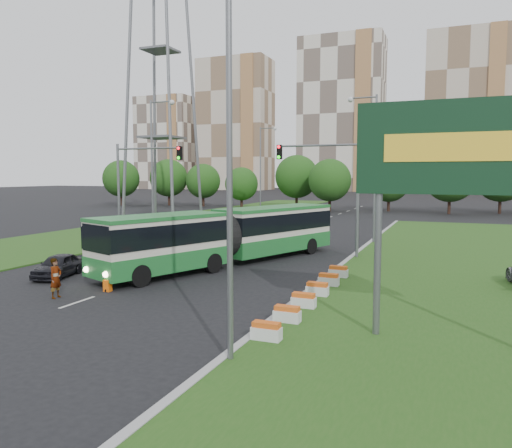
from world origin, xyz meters
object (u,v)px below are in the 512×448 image
at_px(billboard, 452,158).
at_px(articulated_bus, 225,235).
at_px(car_left_far, 187,233).
at_px(car_left_near, 58,265).
at_px(transmission_pylon, 160,32).
at_px(traffic_mast_median, 334,179).
at_px(pedestrian, 56,278).
at_px(traffic_mast_left, 136,178).
at_px(shopping_trolley, 108,286).

bearing_deg(billboard, articulated_bus, 140.20).
bearing_deg(car_left_far, articulated_bus, -42.91).
xyz_separation_m(car_left_near, car_left_far, (-0.98, 15.90, 0.01)).
relative_size(transmission_pylon, car_left_near, 11.69).
xyz_separation_m(billboard, articulated_bus, (-13.26, 11.04, -4.33)).
distance_m(articulated_bus, car_left_near, 9.87).
relative_size(traffic_mast_median, pedestrian, 4.34).
height_order(traffic_mast_left, shopping_trolley, traffic_mast_left).
bearing_deg(pedestrian, transmission_pylon, 22.05).
relative_size(car_left_near, car_left_far, 0.96).
distance_m(car_left_near, shopping_trolley, 5.09).
bearing_deg(traffic_mast_left, articulated_bus, -22.90).
xyz_separation_m(car_left_near, pedestrian, (3.38, -3.73, 0.28)).
bearing_deg(shopping_trolley, articulated_bus, 77.41).
distance_m(billboard, articulated_bus, 17.79).
height_order(traffic_mast_median, car_left_near, traffic_mast_median).
xyz_separation_m(car_left_far, pedestrian, (4.35, -19.63, 0.27)).
bearing_deg(shopping_trolley, billboard, -7.52).
bearing_deg(articulated_bus, transmission_pylon, 150.69).
relative_size(car_left_far, pedestrian, 2.14).
relative_size(billboard, shopping_trolley, 13.87).
distance_m(transmission_pylon, shopping_trolley, 42.07).
distance_m(traffic_mast_median, articulated_bus, 8.39).
height_order(articulated_bus, car_left_far, articulated_bus).
height_order(articulated_bus, pedestrian, articulated_bus).
bearing_deg(car_left_far, traffic_mast_median, -10.28).
distance_m(traffic_mast_median, shopping_trolley, 16.68).
xyz_separation_m(articulated_bus, shopping_trolley, (-2.08, -8.85, -1.55)).
bearing_deg(transmission_pylon, pedestrian, -65.25).
bearing_deg(traffic_mast_median, articulated_bus, -139.40).
relative_size(transmission_pylon, pedestrian, 23.89).
bearing_deg(billboard, car_left_far, 136.60).
bearing_deg(traffic_mast_left, car_left_near, -76.95).
xyz_separation_m(transmission_pylon, car_left_far, (11.19, -14.10, -21.35)).
bearing_deg(traffic_mast_left, car_left_far, 72.21).
height_order(transmission_pylon, pedestrian, transmission_pylon).
height_order(car_left_far, shopping_trolley, car_left_far).
bearing_deg(articulated_bus, car_left_far, 152.43).
xyz_separation_m(billboard, traffic_mast_left, (-22.63, 15.00, -0.81)).
height_order(pedestrian, shopping_trolley, pedestrian).
xyz_separation_m(transmission_pylon, articulated_bus, (18.99, -22.96, -20.17)).
xyz_separation_m(billboard, shopping_trolley, (-15.33, 2.19, -5.88)).
bearing_deg(transmission_pylon, articulated_bus, -50.40).
bearing_deg(shopping_trolley, traffic_mast_median, 60.96).
xyz_separation_m(billboard, traffic_mast_median, (-7.47, 16.00, -0.81)).
bearing_deg(traffic_mast_median, car_left_near, -136.43).
xyz_separation_m(traffic_mast_left, transmission_pylon, (-9.62, 19.00, 16.65)).
xyz_separation_m(traffic_mast_median, transmission_pylon, (-24.78, 18.00, 16.65)).
relative_size(billboard, traffic_mast_left, 1.00).
xyz_separation_m(articulated_bus, pedestrian, (-3.44, -10.77, -0.91)).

